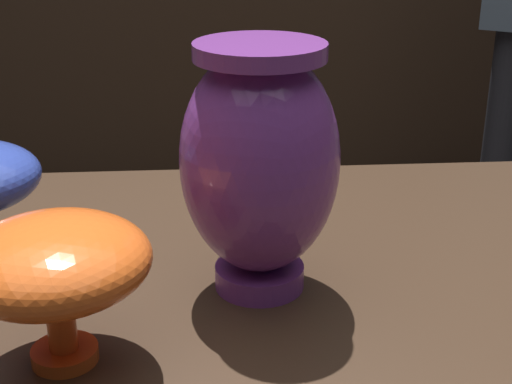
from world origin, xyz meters
TOP-DOWN VIEW (x-y plane):
  - back_display_shelf at (0.00, 2.20)m, footprint 2.60×0.40m
  - vase_centerpiece at (-0.00, -0.04)m, footprint 0.16×0.16m
  - vase_left_accent at (-0.18, -0.16)m, footprint 0.17×0.17m

SIDE VIEW (x-z plane):
  - back_display_shelf at x=0.00m, z-range 0.00..0.99m
  - vase_left_accent at x=-0.18m, z-range 0.83..0.96m
  - vase_centerpiece at x=0.00m, z-range 0.81..1.07m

